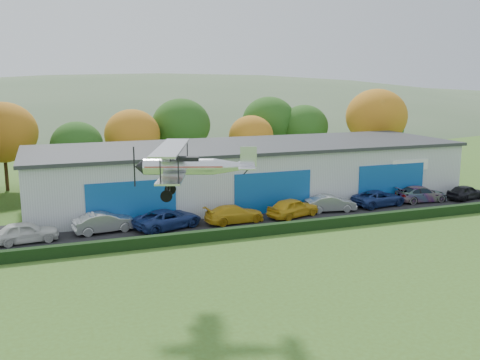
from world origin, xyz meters
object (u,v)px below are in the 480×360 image
object	(u,v)px
hangar	(248,171)
car_3	(235,214)
car_6	(379,198)
car_5	(331,203)
car_2	(168,219)
biplane	(189,165)
car_7	(421,194)
car_8	(466,192)
car_1	(105,222)
car_0	(26,232)
car_4	(293,208)

from	to	relation	value
hangar	car_3	xyz separation A→B (m)	(-4.16, -7.88, -1.90)
car_3	car_6	bearing A→B (deg)	-91.33
car_5	car_2	bearing A→B (deg)	99.79
car_5	biplane	size ratio (longest dim) A/B	0.61
car_7	car_8	size ratio (longest dim) A/B	1.23
car_1	car_5	distance (m)	19.12
car_6	car_7	size ratio (longest dim) A/B	1.01
hangar	car_5	world-z (taller)	hangar
car_1	car_6	size ratio (longest dim) A/B	0.92
car_7	car_2	bearing A→B (deg)	94.96
car_0	car_1	xyz separation A→B (m)	(5.50, 0.71, 0.01)
car_0	car_4	xyz separation A→B (m)	(20.74, -0.11, 0.04)
hangar	car_8	world-z (taller)	hangar
car_5	car_8	size ratio (longest dim) A/B	1.07
car_1	car_3	distance (m)	10.12
car_0	car_4	bearing A→B (deg)	-95.07
car_2	car_5	size ratio (longest dim) A/B	1.23
car_1	car_3	bearing A→B (deg)	-102.32
hangar	car_4	xyz separation A→B (m)	(1.00, -7.92, -1.81)
car_2	biplane	size ratio (longest dim) A/B	0.75
car_3	car_6	distance (m)	14.21
car_6	car_8	distance (m)	9.34
car_2	hangar	bearing A→B (deg)	-71.76
car_2	car_3	bearing A→B (deg)	-112.39
hangar	car_1	world-z (taller)	hangar
car_1	car_8	size ratio (longest dim) A/B	1.13
car_4	car_5	xyz separation A→B (m)	(3.87, 0.57, -0.08)
car_3	biplane	distance (m)	15.75
car_1	car_6	bearing A→B (deg)	-97.71
car_0	car_7	size ratio (longest dim) A/B	0.88
car_2	car_3	distance (m)	5.38
car_1	car_2	distance (m)	4.75
car_4	car_2	bearing A→B (deg)	70.80
car_0	car_3	size ratio (longest dim) A/B	0.91
car_0	car_2	bearing A→B (deg)	-94.33
car_5	car_1	bearing A→B (deg)	97.53
car_7	biplane	world-z (taller)	biplane
car_1	car_7	size ratio (longest dim) A/B	0.92
car_2	car_5	distance (m)	14.42
car_4	car_1	bearing A→B (deg)	68.75
car_1	car_3	xyz separation A→B (m)	(10.09, -0.78, -0.06)
car_0	car_3	world-z (taller)	car_0
car_8	biplane	bearing A→B (deg)	102.35
car_3	hangar	bearing A→B (deg)	-32.61
car_5	car_6	distance (m)	5.17
car_1	car_4	size ratio (longest dim) A/B	0.99
car_2	car_3	size ratio (longest dim) A/B	1.11
car_5	biplane	xyz separation A→B (m)	(-15.98, -13.18, 6.30)
hangar	car_6	xyz separation A→B (m)	(10.03, -7.02, -1.90)
car_7	car_4	bearing A→B (deg)	97.11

